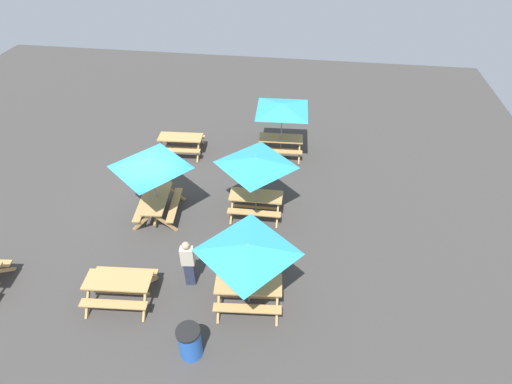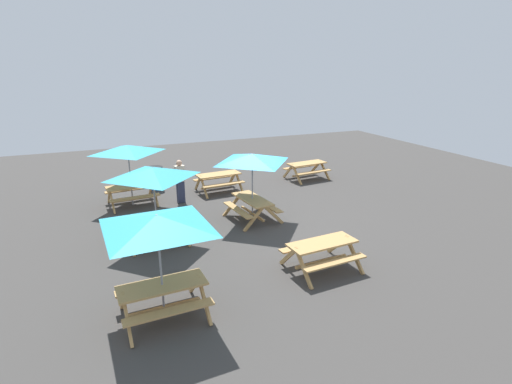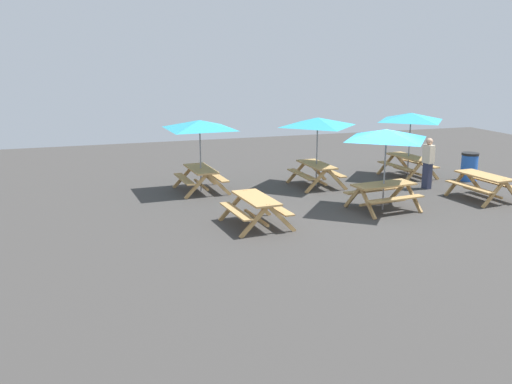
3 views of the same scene
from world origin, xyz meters
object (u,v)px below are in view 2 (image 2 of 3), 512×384
Objects in this scene: picnic_table_3 at (128,153)px; trash_bin_blue at (156,178)px; picnic_table_1 at (307,167)px; picnic_table_6 at (158,230)px; picnic_table_0 at (322,249)px; picnic_table_5 at (252,163)px; person_standing at (180,180)px; picnic_table_2 at (153,178)px; picnic_table_4 at (219,178)px.

trash_bin_blue is at bearing -129.85° from picnic_table_3.
picnic_table_1 is 0.68× the size of picnic_table_6.
picnic_table_0 is at bearing 57.10° from picnic_table_1.
picnic_table_0 is at bearing -175.93° from picnic_table_6.
picnic_table_0 is at bearing -1.46° from picnic_table_5.
trash_bin_blue is at bearing -14.91° from picnic_table_1.
picnic_table_3 is 7.54m from picnic_table_6.
picnic_table_5 is 1.40× the size of person_standing.
picnic_table_2 is 3.78m from person_standing.
picnic_table_2 and picnic_table_5 have the same top height.
trash_bin_blue is at bearing -81.93° from person_standing.
picnic_table_5 is 2.38× the size of trash_bin_blue.
picnic_table_3 is at bearing -20.39° from person_standing.
picnic_table_2 is at bearing 89.76° from picnic_table_3.
picnic_table_1 is 5.86m from picnic_table_5.
picnic_table_1 is 1.97× the size of trash_bin_blue.
person_standing is at bearing 105.36° from trash_bin_blue.
picnic_table_2 is (7.54, 4.36, 1.43)m from picnic_table_1.
picnic_table_0 is at bearing 88.72° from picnic_table_4.
picnic_table_4 is 8.84m from picnic_table_6.
picnic_table_1 is at bearing -120.92° from picnic_table_0.
trash_bin_blue is at bearing -101.16° from picnic_table_6.
picnic_table_0 is 9.17m from trash_bin_blue.
picnic_table_6 is at bearing 81.49° from picnic_table_2.
trash_bin_blue is (2.43, -4.83, -1.49)m from picnic_table_5.
picnic_table_0 is 4.17m from picnic_table_5.
person_standing is (6.11, 1.04, 0.32)m from picnic_table_1.
picnic_table_6 is at bearing 81.58° from trash_bin_blue.
picnic_table_4 is 1.94× the size of trash_bin_blue.
picnic_table_0 and picnic_table_4 have the same top height.
trash_bin_blue is at bearing -159.61° from picnic_table_5.
picnic_table_6 reaches higher than trash_bin_blue.
person_standing is (1.76, 0.77, 0.32)m from picnic_table_4.
picnic_table_5 is (4.25, 3.77, 1.43)m from picnic_table_1.
picnic_table_4 is (-3.52, -0.36, -1.43)m from picnic_table_3.
picnic_table_5 is (-3.29, -0.59, 0.00)m from picnic_table_2.
picnic_table_5 is 5.81m from picnic_table_6.
picnic_table_3 is 1.40× the size of person_standing.
picnic_table_5 reaches higher than picnic_table_4.
picnic_table_6 is (0.19, 7.54, 0.00)m from picnic_table_3.
picnic_table_6 is at bearing 83.45° from picnic_table_3.
picnic_table_3 is 1.23× the size of picnic_table_4.
picnic_table_1 is 8.01m from picnic_table_3.
picnic_table_0 is 0.81× the size of picnic_table_5.
picnic_table_3 reaches higher than picnic_table_4.
person_standing is at bearing -75.63° from picnic_table_0.
picnic_table_3 reaches higher than trash_bin_blue.
picnic_table_0 is at bearing 107.57° from trash_bin_blue.
picnic_table_1 is at bearing 179.51° from picnic_table_3.
picnic_table_2 and picnic_table_3 have the same top height.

